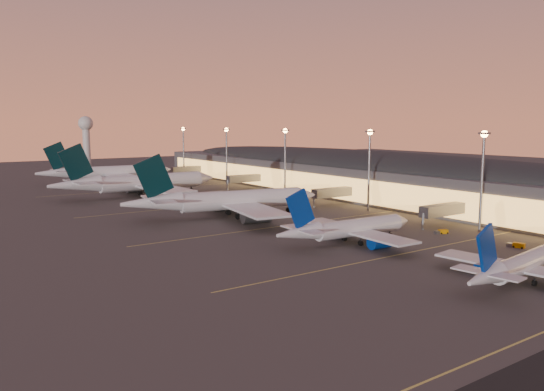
{
  "coord_description": "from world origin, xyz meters",
  "views": [
    {
      "loc": [
        -84.76,
        -79.68,
        27.46
      ],
      "look_at": [
        2.0,
        45.0,
        7.0
      ],
      "focal_mm": 35.0,
      "sensor_mm": 36.0,
      "label": 1
    }
  ],
  "objects": [
    {
      "name": "ground",
      "position": [
        0.0,
        0.0,
        0.0
      ],
      "size": [
        700.0,
        700.0,
        0.0
      ],
      "primitive_type": "plane",
      "color": "#413F3C"
    },
    {
      "name": "airliner_narrow_south",
      "position": [
        0.58,
        -31.03,
        3.16
      ],
      "size": [
        34.21,
        30.81,
        12.22
      ],
      "rotation": [
        0.0,
        0.0,
        0.13
      ],
      "color": "silver",
      "rests_on": "ground"
    },
    {
      "name": "airliner_narrow_north",
      "position": [
        -1.99,
        8.67,
        3.57
      ],
      "size": [
        38.62,
        34.48,
        13.81
      ],
      "rotation": [
        0.0,
        0.0,
        -0.05
      ],
      "color": "silver",
      "rests_on": "ground"
    },
    {
      "name": "airliner_wide_near",
      "position": [
        -7.58,
        55.21,
        4.99
      ],
      "size": [
        60.5,
        55.77,
        19.4
      ],
      "rotation": [
        0.0,
        0.0,
        -0.17
      ],
      "color": "silver",
      "rests_on": "ground"
    },
    {
      "name": "airliner_wide_mid",
      "position": [
        -12.44,
        113.39,
        5.37
      ],
      "size": [
        65.11,
        59.18,
        20.87
      ],
      "rotation": [
        0.0,
        0.0,
        0.03
      ],
      "color": "silver",
      "rests_on": "ground"
    },
    {
      "name": "airliner_wide_far",
      "position": [
        -7.12,
        166.49,
        5.13
      ],
      "size": [
        62.26,
        56.77,
        19.92
      ],
      "rotation": [
        0.0,
        0.0,
        -0.06
      ],
      "color": "silver",
      "rests_on": "ground"
    },
    {
      "name": "terminal_building",
      "position": [
        61.84,
        72.47,
        8.78
      ],
      "size": [
        56.35,
        255.0,
        17.46
      ],
      "color": "#49494E",
      "rests_on": "ground"
    },
    {
      "name": "light_masts",
      "position": [
        36.0,
        65.0,
        17.55
      ],
      "size": [
        2.2,
        217.2,
        25.9
      ],
      "color": "gray",
      "rests_on": "ground"
    },
    {
      "name": "radar_tower",
      "position": [
        10.0,
        260.0,
        21.87
      ],
      "size": [
        9.0,
        9.0,
        32.5
      ],
      "color": "silver",
      "rests_on": "ground"
    },
    {
      "name": "lane_markings",
      "position": [
        0.0,
        40.0,
        0.01
      ],
      "size": [
        90.0,
        180.36,
        0.0
      ],
      "color": "#D8C659",
      "rests_on": "ground"
    },
    {
      "name": "baggage_tug_c",
      "position": [
        25.63,
        3.76,
        0.46
      ],
      "size": [
        3.65,
        2.52,
        1.01
      ],
      "rotation": [
        0.0,
        0.0,
        -0.38
      ],
      "color": "#D18504",
      "rests_on": "ground"
    },
    {
      "name": "baggage_tug_d",
      "position": [
        26.89,
        -15.55,
        0.51
      ],
      "size": [
        2.38,
        3.96,
        1.11
      ],
      "rotation": [
        0.0,
        0.0,
        -1.31
      ],
      "color": "#D18504",
      "rests_on": "ground"
    }
  ]
}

